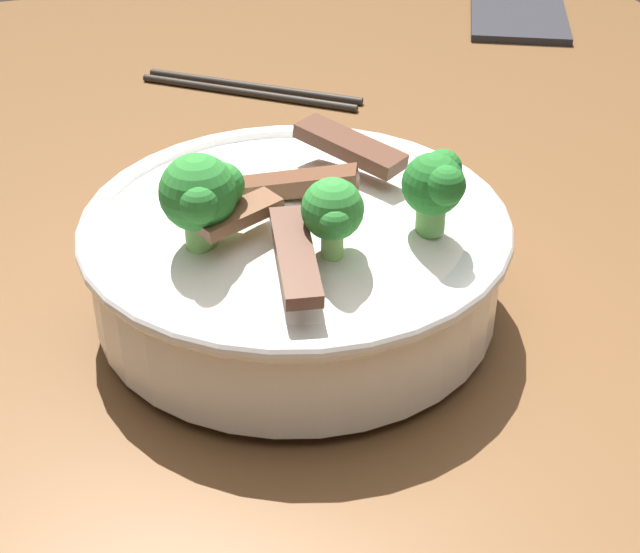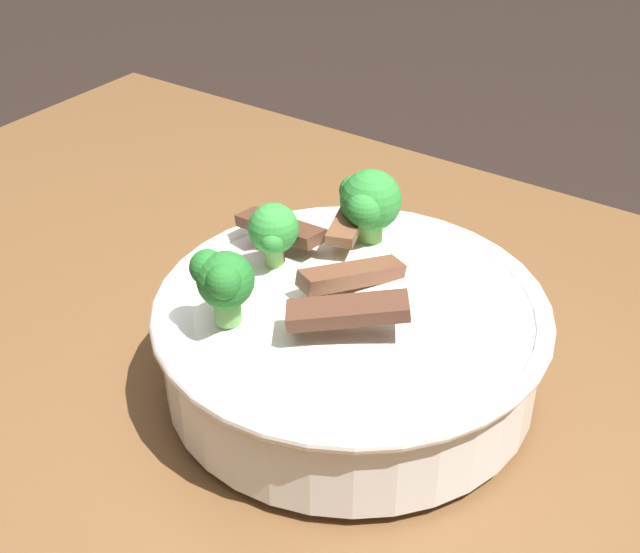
{
  "view_description": "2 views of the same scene",
  "coord_description": "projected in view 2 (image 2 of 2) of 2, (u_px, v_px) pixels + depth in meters",
  "views": [
    {
      "loc": [
        0.55,
        -0.24,
        1.15
      ],
      "look_at": [
        0.12,
        -0.11,
        0.85
      ],
      "focal_mm": 53.44,
      "sensor_mm": 36.0,
      "label": 1
    },
    {
      "loc": [
        -0.17,
        0.28,
        1.19
      ],
      "look_at": [
        0.1,
        -0.11,
        0.87
      ],
      "focal_mm": 48.99,
      "sensor_mm": 36.0,
      "label": 2
    }
  ],
  "objects": [
    {
      "name": "rice_bowl",
      "position": [
        349.0,
        328.0,
        0.57
      ],
      "size": [
        0.26,
        0.26,
        0.13
      ],
      "color": "white",
      "rests_on": "dining_table"
    }
  ]
}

